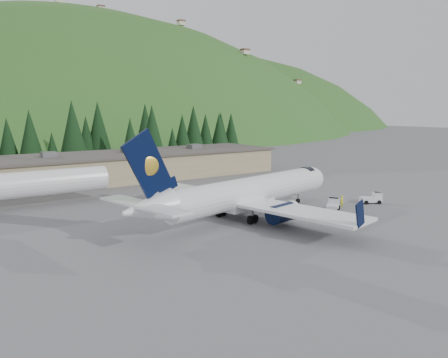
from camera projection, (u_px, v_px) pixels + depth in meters
The scene contains 9 objects.
ground at pixel (251, 216), 55.54m from camera, with size 600.00×600.00×0.00m, color #59595E.
airliner at pixel (246, 193), 54.33m from camera, with size 34.83×32.89×11.60m.
second_airliner at pixel (3, 186), 58.37m from camera, with size 27.50×11.00×10.05m.
baggage_tug_a at pixel (333, 205), 58.68m from camera, with size 3.21×2.84×1.54m.
baggage_tug_b at pixel (373, 198), 63.16m from camera, with size 3.27×2.77×1.56m.
terminal_building at pixel (105, 167), 82.78m from camera, with size 71.00×17.00×6.10m.
ramp_worker at pixel (342, 201), 60.66m from camera, with size 0.59×0.39×1.62m, color yellow.
tree_line at pixel (61, 135), 100.25m from camera, with size 110.85×18.04×14.33m.
hills at pixel (103, 270), 265.74m from camera, with size 614.00×330.00×300.00m.
Camera 1 is at (-34.33, -41.99, 13.35)m, focal length 35.00 mm.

